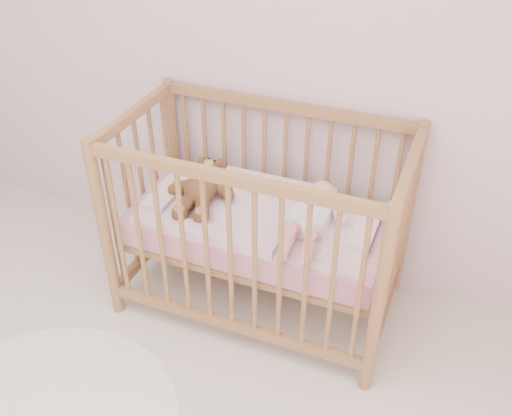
% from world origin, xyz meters
% --- Properties ---
extents(wall_back, '(4.00, 0.02, 2.70)m').
position_xyz_m(wall_back, '(0.00, 2.00, 1.35)').
color(wall_back, silver).
rests_on(wall_back, floor).
extents(crib, '(1.36, 0.76, 1.00)m').
position_xyz_m(crib, '(0.27, 1.60, 0.50)').
color(crib, '#A46D45').
rests_on(crib, floor).
extents(mattress, '(1.22, 0.62, 0.13)m').
position_xyz_m(mattress, '(0.27, 1.60, 0.49)').
color(mattress, pink).
rests_on(mattress, crib).
extents(blanket, '(1.10, 0.58, 0.06)m').
position_xyz_m(blanket, '(0.27, 1.60, 0.56)').
color(blanket, '#F0A6BD').
rests_on(blanket, mattress).
extents(baby, '(0.30, 0.60, 0.14)m').
position_xyz_m(baby, '(0.53, 1.58, 0.64)').
color(baby, white).
rests_on(baby, blanket).
extents(teddy_bear, '(0.44, 0.55, 0.14)m').
position_xyz_m(teddy_bear, '(-0.03, 1.58, 0.65)').
color(teddy_bear, brown).
rests_on(teddy_bear, blanket).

